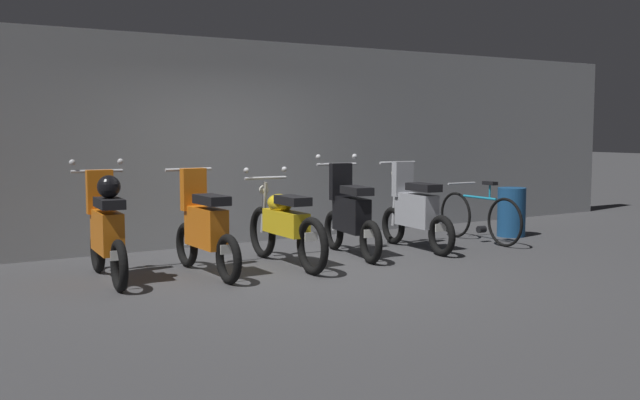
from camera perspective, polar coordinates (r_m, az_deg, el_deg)
ground_plane at (r=8.58m, az=-0.98°, el=-5.48°), size 80.00×80.00×0.00m
back_wall at (r=10.69m, az=-8.14°, el=4.35°), size 16.00×0.30×2.87m
motorbike_slot_0 at (r=8.31m, az=-15.86°, el=-2.08°), size 0.59×1.68×1.29m
motorbike_slot_1 at (r=8.46m, az=-8.72°, el=-2.10°), size 0.56×1.68×1.18m
motorbike_slot_2 at (r=8.94m, az=-2.68°, el=-1.85°), size 0.59×1.95×1.15m
motorbike_slot_3 at (r=9.60m, az=2.29°, el=-1.13°), size 0.58×1.67×1.29m
motorbike_slot_4 at (r=10.19m, az=7.19°, el=-0.81°), size 0.56×1.68×1.18m
bicycle at (r=11.04m, az=11.97°, el=-1.25°), size 0.50×1.73×0.89m
trash_bin at (r=11.72m, az=14.29°, el=-0.89°), size 0.42×0.42×0.74m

